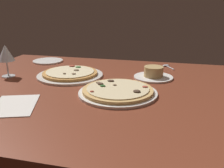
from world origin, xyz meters
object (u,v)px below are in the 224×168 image
paper_menu (15,105)px  spoon (167,66)px  wine_glass_far (6,54)px  pizza_side (70,74)px  pizza_main (118,91)px  ramekin_on_saucer (153,74)px  side_plate (48,61)px

paper_menu → spoon: 86.57cm
wine_glass_far → paper_menu: wine_glass_far is taller
pizza_side → spoon: pizza_side is taller
pizza_main → ramekin_on_saucer: bearing=66.0°
pizza_side → spoon: size_ratio=3.08×
wine_glass_far → spoon: wine_glass_far is taller
side_plate → paper_menu: side_plate is taller
pizza_main → paper_menu: pizza_main is taller
ramekin_on_saucer → paper_menu: 64.45cm
pizza_side → side_plate: (-25.67, 26.09, -0.71)cm
side_plate → spoon: 71.37cm
side_plate → pizza_side: bearing=-45.5°
paper_menu → pizza_side: bearing=63.7°
wine_glass_far → side_plate: (3.65, 33.86, -10.76)cm
ramekin_on_saucer → wine_glass_far: (-69.39, -14.69, 9.14)cm
side_plate → paper_menu: (21.27, -65.77, -0.30)cm
pizza_side → paper_menu: pizza_side is taller
pizza_main → pizza_side: 34.30cm
pizza_main → side_plate: pizza_main is taller
wine_glass_far → spoon: bearing=27.4°
pizza_main → wine_glass_far: wine_glass_far is taller
pizza_main → wine_glass_far: (-57.76, 11.40, 10.00)cm
pizza_main → pizza_side: size_ratio=0.98×
pizza_side → wine_glass_far: wine_glass_far is taller
pizza_main → side_plate: 70.56cm
paper_menu → pizza_main: bearing=12.0°
pizza_main → wine_glass_far: bearing=168.8°
wine_glass_far → paper_menu: size_ratio=0.78×
ramekin_on_saucer → spoon: ramekin_on_saucer is taller
side_plate → ramekin_on_saucer: bearing=-16.3°
pizza_side → wine_glass_far: bearing=-165.2°
pizza_side → spoon: bearing=34.3°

